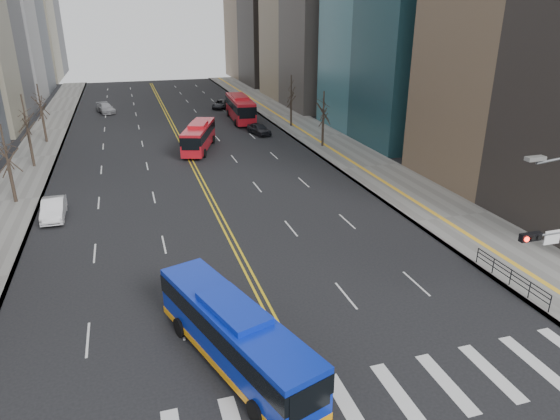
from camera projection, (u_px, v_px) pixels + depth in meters
name	position (u px, v px, depth m)	size (l,w,h in m)	color
ground	(321.00, 413.00, 20.27)	(220.00, 220.00, 0.00)	black
sidewalk_right	(319.00, 136.00, 64.98)	(7.00, 130.00, 0.15)	slate
sidewalk_left	(35.00, 157.00, 55.63)	(5.00, 130.00, 0.15)	slate
crosswalk	(321.00, 413.00, 20.27)	(26.70, 4.00, 0.01)	silver
centerline	(175.00, 129.00, 69.07)	(0.55, 100.00, 0.01)	gold
pedestrian_railing	(511.00, 275.00, 29.22)	(0.06, 6.06, 1.02)	black
street_trees	(117.00, 129.00, 47.15)	(35.20, 47.20, 7.60)	#2E241C
blue_bus	(234.00, 334.00, 22.47)	(5.62, 11.07, 3.20)	#0B24AC
red_bus_near	(199.00, 135.00, 58.14)	(5.44, 10.24, 3.21)	red
red_bus_far	(240.00, 107.00, 73.82)	(3.44, 11.78, 3.68)	red
car_white	(54.00, 209.00, 39.15)	(1.63, 4.66, 1.54)	white
car_dark_mid	(259.00, 129.00, 65.98)	(1.76, 4.38, 1.49)	black
car_silver	(106.00, 108.00, 80.08)	(2.11, 5.19, 1.51)	#A4A5AA
car_dark_far	(221.00, 104.00, 84.01)	(2.26, 4.90, 1.36)	black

